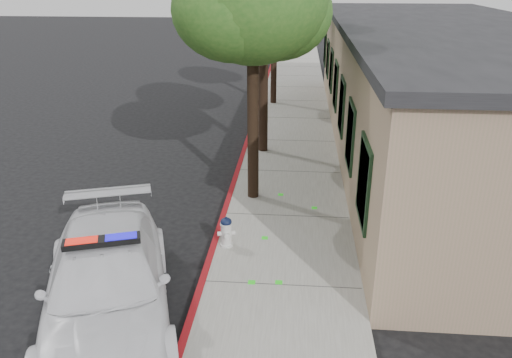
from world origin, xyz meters
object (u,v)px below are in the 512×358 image
object	(u,v)px
clapboard_building	(443,88)
police_car	(107,282)
fire_hydrant	(226,232)
street_tree_near	(253,5)
street_tree_far	(276,1)

from	to	relation	value
clapboard_building	police_car	distance (m)	13.00
fire_hydrant	street_tree_near	distance (m)	5.30
clapboard_building	street_tree_near	world-z (taller)	street_tree_near
police_car	fire_hydrant	world-z (taller)	police_car
clapboard_building	street_tree_far	xyz separation A→B (m)	(-5.95, 5.50, 2.47)
street_tree_near	street_tree_far	xyz separation A→B (m)	(0.03, 10.41, -0.46)
police_car	street_tree_far	xyz separation A→B (m)	(2.13, 15.59, 3.83)
clapboard_building	fire_hydrant	distance (m)	10.03
street_tree_far	clapboard_building	bearing A→B (deg)	-42.75
clapboard_building	fire_hydrant	size ratio (longest dim) A/B	29.89
street_tree_near	street_tree_far	distance (m)	10.42
police_car	clapboard_building	bearing A→B (deg)	33.20
street_tree_near	street_tree_far	size ratio (longest dim) A/B	1.11
police_car	street_tree_far	distance (m)	16.20
police_car	street_tree_near	distance (m)	7.05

